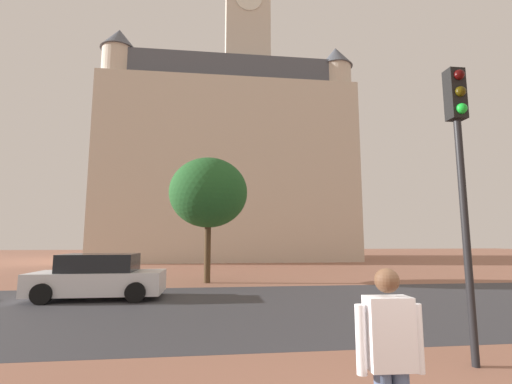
# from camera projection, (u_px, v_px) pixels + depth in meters

# --- Properties ---
(ground_plane) EXTENTS (120.00, 120.00, 0.00)m
(ground_plane) POSITION_uv_depth(u_px,v_px,m) (266.00, 299.00, 12.00)
(ground_plane) COLOR #93604C
(street_asphalt_strip) EXTENTS (120.00, 8.83, 0.00)m
(street_asphalt_strip) POSITION_uv_depth(u_px,v_px,m) (273.00, 306.00, 10.71)
(street_asphalt_strip) COLOR #38383D
(street_asphalt_strip) RESTS_ON ground_plane
(landmark_building) EXTENTS (23.72, 14.19, 35.12)m
(landmark_building) POSITION_uv_depth(u_px,v_px,m) (230.00, 161.00, 37.75)
(landmark_building) COLOR beige
(landmark_building) RESTS_ON ground_plane
(person_skater) EXTENTS (0.61, 0.31, 1.73)m
(person_skater) POSITION_uv_depth(u_px,v_px,m) (390.00, 357.00, 3.13)
(person_skater) COLOR slate
(person_skater) RESTS_ON ground_plane
(car_white) EXTENTS (4.24, 2.01, 1.49)m
(car_white) POSITION_uv_depth(u_px,v_px,m) (99.00, 277.00, 12.05)
(car_white) COLOR silver
(car_white) RESTS_ON ground_plane
(traffic_light_pole) EXTENTS (0.28, 0.34, 4.93)m
(traffic_light_pole) POSITION_uv_depth(u_px,v_px,m) (460.00, 154.00, 6.03)
(traffic_light_pole) COLOR black
(traffic_light_pole) RESTS_ON ground_plane
(tree_curb_far) EXTENTS (3.69, 3.69, 5.85)m
(tree_curb_far) POSITION_uv_depth(u_px,v_px,m) (208.00, 193.00, 16.92)
(tree_curb_far) COLOR #4C3823
(tree_curb_far) RESTS_ON ground_plane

